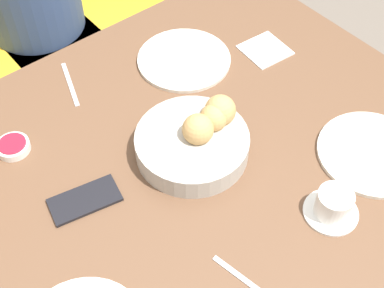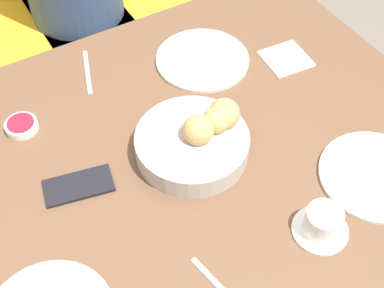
% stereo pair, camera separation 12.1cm
% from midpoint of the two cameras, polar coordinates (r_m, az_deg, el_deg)
% --- Properties ---
extents(dining_table, '(1.39, 1.03, 0.76)m').
position_cam_midpoint_polar(dining_table, '(1.28, -5.05, -5.30)').
color(dining_table, brown).
rests_on(dining_table, ground_plane).
extents(seated_person, '(0.35, 0.46, 1.27)m').
position_cam_midpoint_polar(seated_person, '(2.11, -18.22, 13.84)').
color(seated_person, '#23232D').
rests_on(seated_person, ground_plane).
extents(bread_basket, '(0.26, 0.26, 0.11)m').
position_cam_midpoint_polar(bread_basket, '(1.21, -2.43, 0.33)').
color(bread_basket, '#B2ADA3').
rests_on(bread_basket, dining_table).
extents(plate_near_right, '(0.25, 0.25, 0.01)m').
position_cam_midpoint_polar(plate_near_right, '(1.27, 16.13, -1.11)').
color(plate_near_right, silver).
rests_on(plate_near_right, dining_table).
extents(plate_far_center, '(0.25, 0.25, 0.01)m').
position_cam_midpoint_polar(plate_far_center, '(1.45, -3.28, 8.87)').
color(plate_far_center, silver).
rests_on(plate_far_center, dining_table).
extents(coffee_cup, '(0.12, 0.12, 0.07)m').
position_cam_midpoint_polar(coffee_cup, '(1.14, 11.89, -6.60)').
color(coffee_cup, white).
rests_on(coffee_cup, dining_table).
extents(jam_bowl_berry, '(0.08, 0.08, 0.02)m').
position_cam_midpoint_polar(jam_bowl_berry, '(1.32, -21.08, -0.40)').
color(jam_bowl_berry, white).
rests_on(jam_bowl_berry, dining_table).
extents(knife_silver, '(0.06, 0.16, 0.00)m').
position_cam_midpoint_polar(knife_silver, '(1.43, -15.26, 6.06)').
color(knife_silver, '#B7B7BC').
rests_on(knife_silver, dining_table).
extents(spoon_coffee, '(0.03, 0.13, 0.00)m').
position_cam_midpoint_polar(spoon_coffee, '(1.07, 1.75, -14.13)').
color(spoon_coffee, '#B7B7BC').
rests_on(spoon_coffee, dining_table).
extents(napkin, '(0.12, 0.12, 0.00)m').
position_cam_midpoint_polar(napkin, '(1.49, 5.48, 9.84)').
color(napkin, white).
rests_on(napkin, dining_table).
extents(cell_phone, '(0.16, 0.10, 0.01)m').
position_cam_midpoint_polar(cell_phone, '(1.19, -14.28, -6.00)').
color(cell_phone, black).
rests_on(cell_phone, dining_table).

